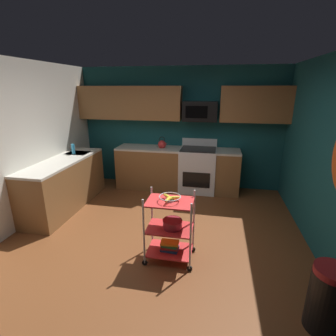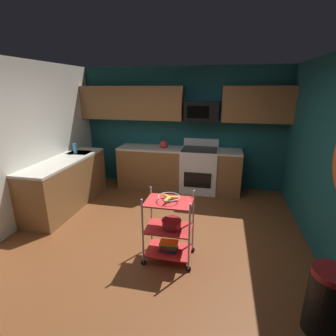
{
  "view_description": "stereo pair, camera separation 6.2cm",
  "coord_description": "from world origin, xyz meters",
  "views": [
    {
      "loc": [
        0.83,
        -3.17,
        2.17
      ],
      "look_at": [
        0.15,
        0.3,
        1.05
      ],
      "focal_mm": 27.26,
      "sensor_mm": 36.0,
      "label": 1
    },
    {
      "loc": [
        0.89,
        -3.16,
        2.17
      ],
      "look_at": [
        0.15,
        0.3,
        1.05
      ],
      "focal_mm": 27.26,
      "sensor_mm": 36.0,
      "label": 2
    }
  ],
  "objects": [
    {
      "name": "upper_cabinets",
      "position": [
        -0.1,
        2.24,
        1.85
      ],
      "size": [
        4.4,
        0.33,
        0.7
      ],
      "color": "brown"
    },
    {
      "name": "book_stack",
      "position": [
        0.3,
        -0.34,
        0.19
      ],
      "size": [
        0.24,
        0.18,
        0.12
      ],
      "color": "#1E4C8C",
      "rests_on": "rolling_cart"
    },
    {
      "name": "counter_run",
      "position": [
        -0.82,
        1.55,
        0.46
      ],
      "size": [
        3.52,
        2.58,
        0.92
      ],
      "color": "brown",
      "rests_on": "ground"
    },
    {
      "name": "fruit_bowl",
      "position": [
        0.3,
        -0.34,
        0.88
      ],
      "size": [
        0.27,
        0.27,
        0.07
      ],
      "color": "silver",
      "rests_on": "rolling_cart"
    },
    {
      "name": "mixing_bowl_large",
      "position": [
        0.33,
        -0.34,
        0.52
      ],
      "size": [
        0.25,
        0.25,
        0.11
      ],
      "color": "maroon",
      "rests_on": "rolling_cart"
    },
    {
      "name": "trash_can",
      "position": [
        1.9,
        -1.08,
        0.33
      ],
      "size": [
        0.34,
        0.42,
        0.66
      ],
      "color": "black",
      "rests_on": "ground"
    },
    {
      "name": "floor",
      "position": [
        0.0,
        0.0,
        -0.02
      ],
      "size": [
        4.4,
        4.8,
        0.04
      ],
      "primitive_type": "cube",
      "color": "brown",
      "rests_on": "ground"
    },
    {
      "name": "microwave",
      "position": [
        0.45,
        2.21,
        1.7
      ],
      "size": [
        0.7,
        0.39,
        0.4
      ],
      "color": "black"
    },
    {
      "name": "dish_soap_bottle",
      "position": [
        -1.92,
        1.23,
        1.02
      ],
      "size": [
        0.06,
        0.06,
        0.2
      ],
      "primitive_type": "cylinder",
      "color": "#2D8CBF",
      "rests_on": "counter_run"
    },
    {
      "name": "rolling_cart",
      "position": [
        0.3,
        -0.34,
        0.45
      ],
      "size": [
        0.64,
        0.42,
        0.91
      ],
      "color": "silver",
      "rests_on": "ground"
    },
    {
      "name": "kettle",
      "position": [
        -0.33,
        2.1,
        1.0
      ],
      "size": [
        0.21,
        0.18,
        0.26
      ],
      "color": "red",
      "rests_on": "counter_run"
    },
    {
      "name": "wall_back",
      "position": [
        0.0,
        2.43,
        1.3
      ],
      "size": [
        4.52,
        0.06,
        2.6
      ],
      "primitive_type": "cube",
      "color": "#14474C",
      "rests_on": "ground"
    },
    {
      "name": "wall_left",
      "position": [
        -2.23,
        0.0,
        1.3
      ],
      "size": [
        0.06,
        4.8,
        2.6
      ],
      "primitive_type": "cube",
      "color": "silver",
      "rests_on": "ground"
    },
    {
      "name": "oven_range",
      "position": [
        0.45,
        2.1,
        0.48
      ],
      "size": [
        0.76,
        0.65,
        1.1
      ],
      "color": "white",
      "rests_on": "ground"
    }
  ]
}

